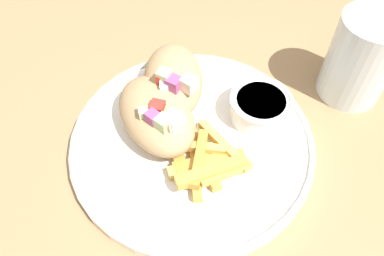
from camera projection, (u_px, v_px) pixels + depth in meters
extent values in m
cube|color=#9E7A51|center=(191.00, 164.00, 0.45)|extent=(1.58, 1.58, 0.04)
cylinder|color=white|center=(192.00, 142.00, 0.44)|extent=(0.28, 0.28, 0.01)
torus|color=white|center=(192.00, 137.00, 0.44)|extent=(0.28, 0.28, 0.01)
ellipsoid|color=tan|center=(156.00, 115.00, 0.43)|extent=(0.14, 0.11, 0.05)
cube|color=red|center=(157.00, 108.00, 0.40)|extent=(0.02, 0.02, 0.01)
cube|color=#B7D693|center=(144.00, 113.00, 0.40)|extent=(0.02, 0.02, 0.01)
cube|color=#A34C84|center=(153.00, 117.00, 0.39)|extent=(0.01, 0.01, 0.01)
cube|color=silver|center=(176.00, 123.00, 0.39)|extent=(0.02, 0.02, 0.02)
cube|color=white|center=(173.00, 121.00, 0.39)|extent=(0.02, 0.02, 0.02)
cube|color=#B7D693|center=(163.00, 123.00, 0.39)|extent=(0.02, 0.02, 0.01)
ellipsoid|color=tan|center=(173.00, 80.00, 0.46)|extent=(0.14, 0.13, 0.05)
cube|color=#A34C84|center=(174.00, 83.00, 0.42)|extent=(0.02, 0.02, 0.02)
cube|color=red|center=(164.00, 79.00, 0.42)|extent=(0.02, 0.02, 0.01)
cube|color=#B7D693|center=(165.00, 77.00, 0.42)|extent=(0.02, 0.02, 0.02)
cube|color=white|center=(165.00, 86.00, 0.42)|extent=(0.02, 0.02, 0.01)
cube|color=silver|center=(189.00, 84.00, 0.41)|extent=(0.02, 0.02, 0.02)
cube|color=gold|center=(203.00, 158.00, 0.41)|extent=(0.08, 0.04, 0.01)
cube|color=gold|center=(195.00, 165.00, 0.41)|extent=(0.07, 0.06, 0.01)
cube|color=gold|center=(176.00, 148.00, 0.42)|extent=(0.07, 0.05, 0.01)
cube|color=#E5B251|center=(188.00, 149.00, 0.42)|extent=(0.05, 0.05, 0.01)
cube|color=#E5B251|center=(197.00, 166.00, 0.41)|extent=(0.04, 0.06, 0.01)
cube|color=gold|center=(211.00, 160.00, 0.41)|extent=(0.05, 0.08, 0.01)
cube|color=gold|center=(193.00, 144.00, 0.43)|extent=(0.06, 0.03, 0.01)
cube|color=#E5B251|center=(223.00, 176.00, 0.39)|extent=(0.03, 0.06, 0.01)
cube|color=gold|center=(199.00, 158.00, 0.40)|extent=(0.05, 0.06, 0.01)
cube|color=#E5B251|center=(224.00, 145.00, 0.42)|extent=(0.08, 0.02, 0.01)
cube|color=gold|center=(212.00, 172.00, 0.39)|extent=(0.04, 0.08, 0.01)
cube|color=#E5B251|center=(199.00, 144.00, 0.41)|extent=(0.06, 0.05, 0.01)
cylinder|color=white|center=(260.00, 108.00, 0.45)|extent=(0.07, 0.07, 0.03)
cylinder|color=white|center=(261.00, 101.00, 0.44)|extent=(0.06, 0.06, 0.01)
torus|color=white|center=(261.00, 100.00, 0.43)|extent=(0.07, 0.07, 0.00)
cylinder|color=silver|center=(361.00, 59.00, 0.46)|extent=(0.08, 0.08, 0.11)
cylinder|color=silver|center=(356.00, 69.00, 0.47)|extent=(0.07, 0.07, 0.07)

